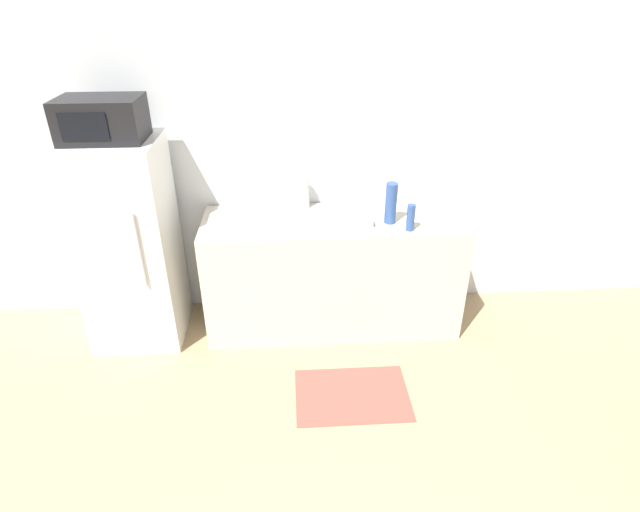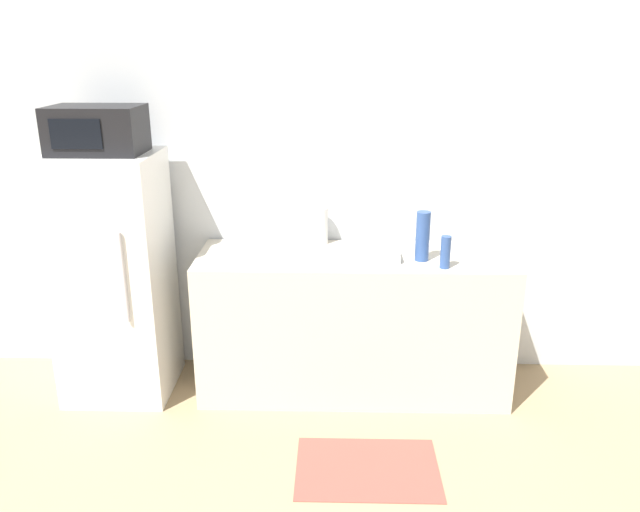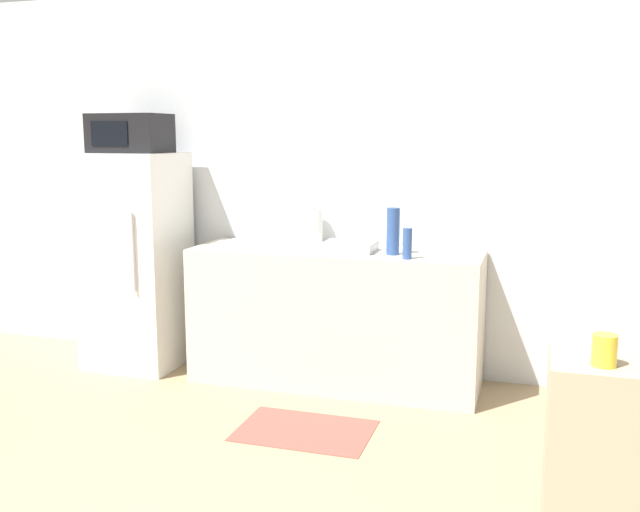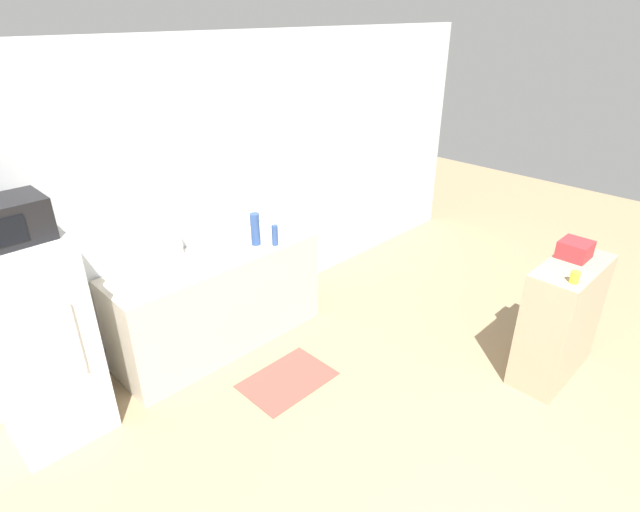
{
  "view_description": "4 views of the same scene",
  "coord_description": "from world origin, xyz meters",
  "px_view_note": "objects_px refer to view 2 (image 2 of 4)",
  "views": [
    {
      "loc": [
        -0.14,
        -0.2,
        2.38
      ],
      "look_at": [
        0.01,
        2.29,
        0.99
      ],
      "focal_mm": 28.0,
      "sensor_mm": 36.0,
      "label": 1
    },
    {
      "loc": [
        0.04,
        -0.51,
        2.09
      ],
      "look_at": [
        -0.03,
        2.4,
        1.09
      ],
      "focal_mm": 35.0,
      "sensor_mm": 36.0,
      "label": 2
    },
    {
      "loc": [
        1.4,
        -1.34,
        1.61
      ],
      "look_at": [
        0.39,
        1.91,
        1.03
      ],
      "focal_mm": 40.0,
      "sensor_mm": 36.0,
      "label": 3
    },
    {
      "loc": [
        -1.87,
        -0.3,
        2.76
      ],
      "look_at": [
        0.33,
        1.91,
        1.2
      ],
      "focal_mm": 28.0,
      "sensor_mm": 36.0,
      "label": 4
    }
  ],
  "objects_px": {
    "microwave": "(97,130)",
    "bottle_short": "(445,252)",
    "bottle_tall": "(423,236)",
    "paper_towel_roll": "(320,226)",
    "refrigerator": "(114,277)"
  },
  "relations": [
    {
      "from": "microwave",
      "to": "bottle_short",
      "type": "height_order",
      "value": "microwave"
    },
    {
      "from": "bottle_tall",
      "to": "paper_towel_roll",
      "type": "height_order",
      "value": "bottle_tall"
    },
    {
      "from": "refrigerator",
      "to": "bottle_short",
      "type": "xyz_separation_m",
      "value": [
        1.94,
        -0.17,
        0.23
      ]
    },
    {
      "from": "refrigerator",
      "to": "bottle_short",
      "type": "bearing_deg",
      "value": -4.86
    },
    {
      "from": "refrigerator",
      "to": "bottle_tall",
      "type": "height_order",
      "value": "refrigerator"
    },
    {
      "from": "microwave",
      "to": "paper_towel_roll",
      "type": "xyz_separation_m",
      "value": [
        1.23,
        0.27,
        -0.62
      ]
    },
    {
      "from": "refrigerator",
      "to": "paper_towel_roll",
      "type": "bearing_deg",
      "value": 12.19
    },
    {
      "from": "bottle_tall",
      "to": "paper_towel_roll",
      "type": "bearing_deg",
      "value": 153.13
    },
    {
      "from": "microwave",
      "to": "paper_towel_roll",
      "type": "distance_m",
      "value": 1.41
    },
    {
      "from": "microwave",
      "to": "paper_towel_roll",
      "type": "bearing_deg",
      "value": 12.24
    },
    {
      "from": "microwave",
      "to": "paper_towel_roll",
      "type": "height_order",
      "value": "microwave"
    },
    {
      "from": "bottle_tall",
      "to": "paper_towel_roll",
      "type": "relative_size",
      "value": 1.26
    },
    {
      "from": "paper_towel_roll",
      "to": "bottle_tall",
      "type": "bearing_deg",
      "value": -26.87
    },
    {
      "from": "microwave",
      "to": "paper_towel_roll",
      "type": "relative_size",
      "value": 2.17
    },
    {
      "from": "refrigerator",
      "to": "bottle_short",
      "type": "height_order",
      "value": "refrigerator"
    }
  ]
}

